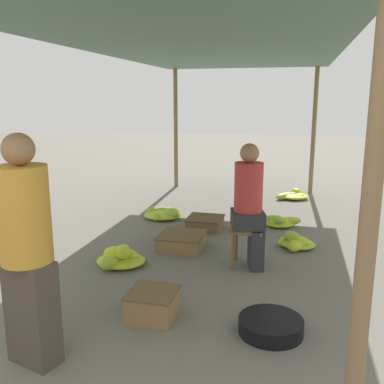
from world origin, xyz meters
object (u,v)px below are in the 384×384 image
(basin_black, at_px, (271,326))
(crate_far, at_px, (205,223))
(vendor_foreground, at_px, (27,249))
(crate_mid, at_px, (153,304))
(banana_pile_right_0, at_px, (280,222))
(banana_pile_right_2, at_px, (293,196))
(banana_pile_right_1, at_px, (296,243))
(crate_near, at_px, (182,241))
(banana_pile_left_1, at_px, (163,214))
(banana_pile_left_0, at_px, (120,257))
(vendor_seated, at_px, (250,204))
(stool, at_px, (247,235))

(basin_black, relative_size, crate_far, 1.04)
(vendor_foreground, height_order, crate_mid, vendor_foreground)
(banana_pile_right_0, xyz_separation_m, crate_far, (-1.02, -0.34, 0.01))
(vendor_foreground, height_order, crate_far, vendor_foreground)
(banana_pile_right_0, bearing_deg, banana_pile_right_2, 85.32)
(vendor_foreground, distance_m, crate_mid, 1.20)
(banana_pile_right_1, distance_m, crate_mid, 2.30)
(vendor_foreground, bearing_deg, crate_near, 81.26)
(banana_pile_right_0, bearing_deg, crate_far, -161.74)
(banana_pile_left_1, xyz_separation_m, crate_near, (0.62, -1.21, 0.03))
(vendor_foreground, bearing_deg, basin_black, 25.69)
(vendor_foreground, distance_m, banana_pile_left_1, 3.76)
(crate_near, bearing_deg, vendor_foreground, -98.74)
(banana_pile_left_1, xyz_separation_m, crate_mid, (0.83, -2.90, 0.06))
(vendor_foreground, height_order, banana_pile_right_2, vendor_foreground)
(banana_pile_right_1, bearing_deg, crate_far, 156.76)
(banana_pile_right_0, height_order, crate_far, banana_pile_right_0)
(banana_pile_left_0, xyz_separation_m, crate_far, (0.63, 1.52, -0.00))
(vendor_seated, xyz_separation_m, banana_pile_right_0, (0.28, 1.56, -0.62))
(crate_near, distance_m, crate_far, 0.84)
(stool, height_order, vendor_seated, vendor_seated)
(crate_near, bearing_deg, crate_far, 82.05)
(basin_black, distance_m, banana_pile_right_2, 4.70)
(banana_pile_right_2, bearing_deg, banana_pile_left_0, -116.06)
(banana_pile_left_1, bearing_deg, vendor_foreground, -86.25)
(stool, xyz_separation_m, banana_pile_right_0, (0.30, 1.55, -0.27))
(stool, xyz_separation_m, crate_mid, (-0.62, -1.31, -0.23))
(vendor_foreground, relative_size, stool, 3.65)
(stool, bearing_deg, basin_black, -75.56)
(banana_pile_left_0, bearing_deg, banana_pile_left_1, 93.18)
(vendor_foreground, height_order, banana_pile_left_1, vendor_foreground)
(stool, relative_size, crate_near, 0.81)
(basin_black, distance_m, banana_pile_left_1, 3.43)
(crate_mid, bearing_deg, basin_black, -1.16)
(basin_black, xyz_separation_m, crate_near, (-1.18, 1.71, 0.03))
(stool, height_order, crate_far, stool)
(crate_near, bearing_deg, banana_pile_left_1, 117.19)
(vendor_foreground, relative_size, banana_pile_right_2, 2.63)
(banana_pile_right_1, bearing_deg, basin_black, -95.16)
(stool, bearing_deg, banana_pile_right_1, 52.45)
(banana_pile_left_0, bearing_deg, crate_near, 53.36)
(stool, xyz_separation_m, basin_black, (0.34, -1.33, -0.29))
(banana_pile_right_2, bearing_deg, banana_pile_left_1, -136.95)
(vendor_foreground, xyz_separation_m, banana_pile_left_1, (-0.24, 3.67, -0.76))
(vendor_foreground, height_order, basin_black, vendor_foreground)
(banana_pile_right_0, relative_size, crate_mid, 1.49)
(stool, distance_m, banana_pile_right_1, 0.90)
(vendor_seated, bearing_deg, crate_near, 155.56)
(vendor_foreground, xyz_separation_m, banana_pile_right_2, (1.66, 5.45, -0.76))
(crate_mid, bearing_deg, banana_pile_left_0, 125.86)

